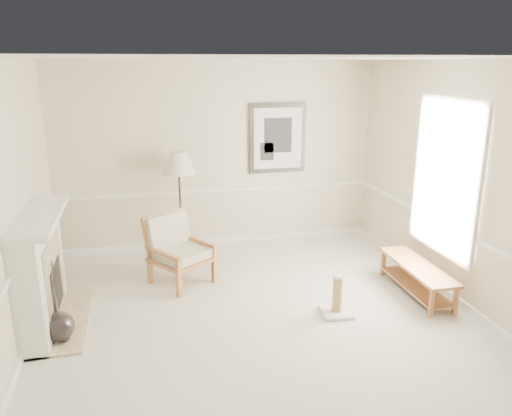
% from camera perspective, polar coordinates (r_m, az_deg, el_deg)
% --- Properties ---
extents(ground, '(5.50, 5.50, 0.00)m').
position_cam_1_polar(ground, '(5.80, 0.47, -13.28)').
color(ground, silver).
rests_on(ground, ground).
extents(room, '(5.04, 5.54, 2.92)m').
position_cam_1_polar(room, '(5.24, 1.78, 5.34)').
color(room, beige).
rests_on(room, ground).
extents(fireplace, '(0.64, 1.64, 1.31)m').
position_cam_1_polar(fireplace, '(6.03, -23.33, -6.71)').
color(fireplace, white).
rests_on(fireplace, ground).
extents(floor_vase, '(0.32, 0.32, 0.93)m').
position_cam_1_polar(floor_vase, '(5.80, -21.58, -12.59)').
color(floor_vase, black).
rests_on(floor_vase, ground).
extents(armchair, '(0.98, 1.00, 0.92)m').
position_cam_1_polar(armchair, '(6.77, -9.10, -4.36)').
color(armchair, '#A26334').
rests_on(armchair, ground).
extents(floor_lamp, '(0.55, 0.55, 1.60)m').
position_cam_1_polar(floor_lamp, '(7.46, -8.83, 4.79)').
color(floor_lamp, black).
rests_on(floor_lamp, ground).
extents(bench, '(0.43, 1.36, 0.39)m').
position_cam_1_polar(bench, '(6.74, 17.92, -7.23)').
color(bench, '#A26334').
rests_on(bench, ground).
extents(scratching_post, '(0.39, 0.39, 0.50)m').
position_cam_1_polar(scratching_post, '(6.03, 9.25, -10.55)').
color(scratching_post, silver).
rests_on(scratching_post, ground).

